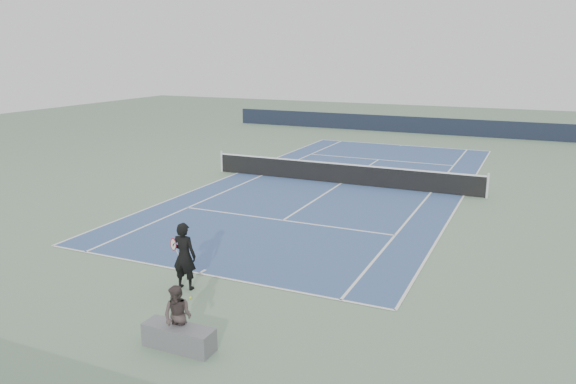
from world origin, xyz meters
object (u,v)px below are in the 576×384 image
at_px(tennis_ball, 190,298).
at_px(spectator_bench, 178,326).
at_px(tennis_net, 341,173).
at_px(tennis_player, 184,256).

xyz_separation_m(tennis_ball, spectator_bench, (1.13, -2.09, 0.46)).
bearing_deg(tennis_net, tennis_player, -89.07).
xyz_separation_m(tennis_net, tennis_player, (0.21, -12.85, 0.39)).
bearing_deg(tennis_ball, tennis_player, 134.58).
relative_size(tennis_net, tennis_player, 7.24).
bearing_deg(spectator_bench, tennis_ball, 118.53).
bearing_deg(tennis_player, spectator_bench, -57.90).
bearing_deg(spectator_bench, tennis_net, 96.74).
relative_size(tennis_player, tennis_ball, 27.37).
xyz_separation_m(tennis_player, spectator_bench, (1.61, -2.57, -0.40)).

